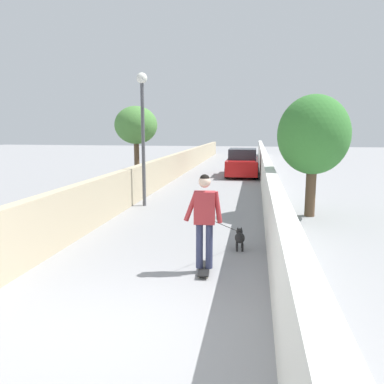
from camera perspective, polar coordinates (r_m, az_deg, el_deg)
ground_plane at (r=18.52m, az=3.43°, el=1.31°), size 80.00×80.00×0.00m
wall_left at (r=16.91m, az=-5.33°, el=2.70°), size 48.00×0.30×1.29m
fence_right at (r=16.35m, az=11.03°, el=2.60°), size 48.00×0.30×1.44m
tree_left_near at (r=18.10m, az=-8.46°, el=9.87°), size 1.99×1.99×3.70m
tree_right_mid at (r=11.85m, az=17.87°, el=8.12°), size 2.11×2.11×3.64m
lamp_post at (r=12.98m, az=-7.47°, el=11.23°), size 0.36×0.36×4.47m
skateboard at (r=7.18m, az=1.85°, el=-11.48°), size 0.81×0.26×0.08m
person_skateboarder at (r=6.87m, az=1.90°, el=-3.31°), size 0.25×0.71×1.75m
dog at (r=8.46m, az=7.20°, el=-6.79°), size 1.79×0.73×1.06m
car_near at (r=21.63m, az=7.64°, el=4.33°), size 4.15×1.80×1.54m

